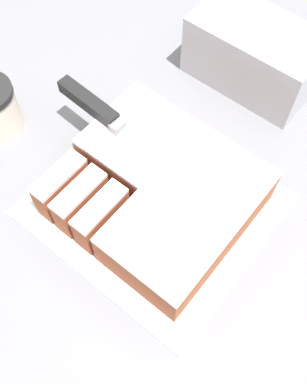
% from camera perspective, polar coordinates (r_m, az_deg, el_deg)
% --- Properties ---
extents(ground_plane, '(8.00, 8.00, 0.00)m').
position_cam_1_polar(ground_plane, '(1.64, -1.03, -15.06)').
color(ground_plane, '#7F705B').
extents(countertop, '(1.40, 1.10, 0.96)m').
position_cam_1_polar(countertop, '(1.18, -1.40, -9.45)').
color(countertop, slate).
rests_on(countertop, ground_plane).
extents(cake_board, '(0.34, 0.32, 0.01)m').
position_cam_1_polar(cake_board, '(0.71, 0.00, -1.60)').
color(cake_board, silver).
rests_on(cake_board, countertop).
extents(cake, '(0.28, 0.25, 0.08)m').
position_cam_1_polar(cake, '(0.68, 0.63, 0.03)').
color(cake, '#994C2D').
rests_on(cake, cake_board).
extents(knife, '(0.33, 0.04, 0.02)m').
position_cam_1_polar(knife, '(0.71, -6.32, 9.77)').
color(knife, silver).
rests_on(knife, cake).
extents(storage_box, '(0.23, 0.12, 0.12)m').
position_cam_1_polar(storage_box, '(0.85, 12.64, 16.62)').
color(storage_box, '#B2B2B7').
rests_on(storage_box, countertop).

